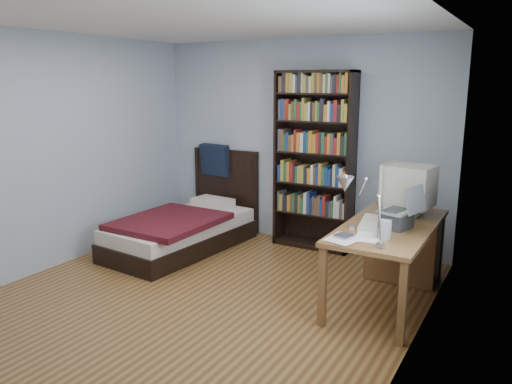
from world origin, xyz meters
TOP-DOWN VIEW (x-y plane):
  - room at (0.03, -0.00)m, footprint 4.20×4.24m
  - desk at (1.51, 1.31)m, footprint 0.75×1.63m
  - crt_monitor at (1.55, 1.28)m, footprint 0.47×0.44m
  - laptop at (1.60, 0.77)m, footprint 0.38×0.37m
  - desk_lamp at (1.50, -0.22)m, footprint 0.24×0.53m
  - keyboard at (1.37, 0.76)m, footprint 0.28×0.52m
  - speaker at (1.58, 0.40)m, footprint 0.09×0.09m
  - soda_can at (1.41, 1.02)m, footprint 0.06×0.06m
  - mouse at (1.47, 1.17)m, footprint 0.06×0.11m
  - phone_silver at (1.24, 0.59)m, footprint 0.08×0.10m
  - phone_grey at (1.23, 0.34)m, footprint 0.06×0.10m
  - external_drive at (1.29, 0.26)m, footprint 0.17×0.17m
  - bookshelf at (0.29, 1.94)m, footprint 0.95×0.30m
  - bed at (-1.05, 1.14)m, footprint 1.09×2.05m

SIDE VIEW (x-z plane):
  - bed at x=-1.05m, z-range -0.32..0.84m
  - desk at x=1.51m, z-range 0.05..0.78m
  - phone_silver at x=1.24m, z-range 0.73..0.75m
  - phone_grey at x=1.23m, z-range 0.73..0.75m
  - external_drive at x=1.29m, z-range 0.73..0.76m
  - mouse at x=1.47m, z-range 0.73..0.77m
  - keyboard at x=1.37m, z-range 0.72..0.77m
  - soda_can at x=1.41m, z-range 0.73..0.84m
  - speaker at x=1.58m, z-range 0.73..0.89m
  - laptop at x=1.60m, z-range 0.65..1.03m
  - crt_monitor at x=1.55m, z-range 0.76..1.26m
  - bookshelf at x=0.29m, z-range 0.00..2.12m
  - desk_lamp at x=1.50m, z-range 0.92..1.56m
  - room at x=0.03m, z-range 0.00..2.50m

